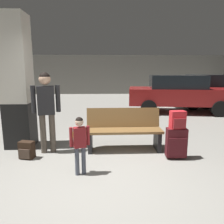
% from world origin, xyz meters
% --- Properties ---
extents(ground_plane, '(18.00, 18.00, 0.10)m').
position_xyz_m(ground_plane, '(0.00, 4.00, -0.05)').
color(ground_plane, gray).
extents(garage_back_wall, '(18.00, 0.12, 2.80)m').
position_xyz_m(garage_back_wall, '(0.00, 12.86, 1.40)').
color(garage_back_wall, slate).
rests_on(garage_back_wall, ground_plane).
extents(structural_pillar, '(0.57, 0.57, 2.86)m').
position_xyz_m(structural_pillar, '(-1.79, 1.72, 1.42)').
color(structural_pillar, black).
rests_on(structural_pillar, ground_plane).
extents(bench, '(1.60, 0.54, 0.89)m').
position_xyz_m(bench, '(0.51, 1.41, 0.44)').
color(bench, brown).
rests_on(bench, ground_plane).
extents(suitcase, '(0.39, 0.25, 0.60)m').
position_xyz_m(suitcase, '(1.48, 0.87, 0.32)').
color(suitcase, '#471419').
rests_on(suitcase, ground_plane).
extents(backpack_bright, '(0.29, 0.21, 0.34)m').
position_xyz_m(backpack_bright, '(1.48, 0.87, 0.77)').
color(backpack_bright, red).
rests_on(backpack_bright, suitcase).
extents(child, '(0.32, 0.19, 0.97)m').
position_xyz_m(child, '(-0.31, 0.28, 0.60)').
color(child, '#4C5160').
rests_on(child, ground_plane).
extents(adult, '(0.56, 0.27, 1.66)m').
position_xyz_m(adult, '(-1.08, 1.30, 1.02)').
color(adult, brown).
rests_on(adult, ground_plane).
extents(backpack_dark_floor, '(0.31, 0.24, 0.34)m').
position_xyz_m(backpack_dark_floor, '(-1.42, 0.98, 0.17)').
color(backpack_dark_floor, black).
rests_on(backpack_dark_floor, ground_plane).
extents(parked_car_near, '(4.29, 2.24, 1.51)m').
position_xyz_m(parked_car_near, '(3.15, 5.60, 0.81)').
color(parked_car_near, maroon).
rests_on(parked_car_near, ground_plane).
extents(parked_car_side, '(4.18, 1.96, 1.51)m').
position_xyz_m(parked_car_side, '(5.26, 6.80, 0.81)').
color(parked_car_side, silver).
rests_on(parked_car_side, ground_plane).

